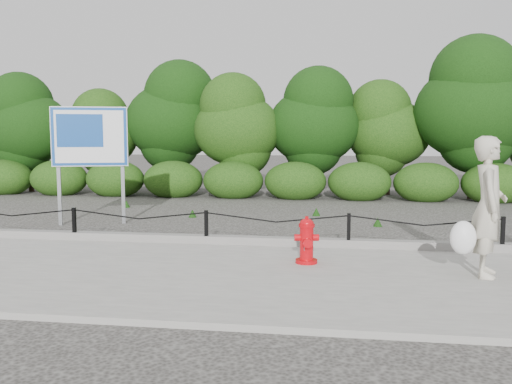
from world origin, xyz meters
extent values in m
plane|color=#2D2B28|center=(0.00, 0.00, 0.00)|extent=(90.00, 90.00, 0.00)
cube|color=gray|center=(0.00, -2.00, 0.04)|extent=(14.00, 4.00, 0.08)
cube|color=slate|center=(0.00, 0.05, 0.15)|extent=(14.00, 0.22, 0.14)
cube|color=black|center=(-2.50, 0.00, 0.38)|extent=(0.06, 0.06, 0.60)
cube|color=black|center=(0.00, 0.00, 0.38)|extent=(0.06, 0.06, 0.60)
cube|color=black|center=(2.50, 0.00, 0.38)|extent=(0.06, 0.06, 0.60)
cube|color=black|center=(5.00, 0.00, 0.38)|extent=(0.06, 0.06, 0.60)
cylinder|color=black|center=(-3.75, 0.00, 0.60)|extent=(2.50, 0.02, 0.02)
cylinder|color=black|center=(-1.25, 0.00, 0.60)|extent=(2.50, 0.02, 0.02)
cylinder|color=black|center=(1.25, 0.00, 0.60)|extent=(2.50, 0.02, 0.02)
cylinder|color=black|center=(3.75, 0.00, 0.60)|extent=(2.50, 0.02, 0.02)
cylinder|color=black|center=(-8.50, 8.60, 1.02)|extent=(0.18, 0.18, 2.05)
ellipsoid|color=#1E4F12|center=(-8.50, 8.60, 2.46)|extent=(3.03, 2.62, 3.28)
cylinder|color=black|center=(-6.00, 9.00, 0.89)|extent=(0.18, 0.18, 1.77)
ellipsoid|color=#1E4F12|center=(-6.00, 9.00, 2.13)|extent=(2.62, 2.27, 2.84)
cylinder|color=black|center=(-3.50, 9.40, 1.13)|extent=(0.18, 0.18, 2.25)
ellipsoid|color=#1E4F12|center=(-3.50, 9.40, 2.70)|extent=(3.33, 2.88, 3.60)
cylinder|color=black|center=(-1.00, 8.60, 0.99)|extent=(0.18, 0.18, 1.98)
ellipsoid|color=#1E4F12|center=(-1.00, 8.60, 2.38)|extent=(2.93, 2.53, 3.17)
cylinder|color=black|center=(1.50, 9.00, 1.04)|extent=(0.18, 0.18, 2.08)
ellipsoid|color=#1E4F12|center=(1.50, 9.00, 2.50)|extent=(3.08, 2.67, 3.33)
cylinder|color=black|center=(4.00, 9.40, 0.94)|extent=(0.18, 0.18, 1.87)
ellipsoid|color=#1E4F12|center=(4.00, 9.40, 2.25)|extent=(2.77, 2.40, 3.00)
cylinder|color=black|center=(6.50, 8.60, 1.24)|extent=(0.18, 0.18, 2.48)
ellipsoid|color=#1E4F12|center=(6.50, 8.60, 2.98)|extent=(3.67, 3.18, 3.97)
cylinder|color=red|center=(1.84, -1.20, 0.11)|extent=(0.38, 0.38, 0.06)
cylinder|color=red|center=(1.84, -1.20, 0.39)|extent=(0.23, 0.23, 0.50)
cylinder|color=red|center=(1.84, -1.20, 0.65)|extent=(0.27, 0.27, 0.05)
ellipsoid|color=red|center=(1.84, -1.20, 0.68)|extent=(0.24, 0.24, 0.16)
cylinder|color=red|center=(1.84, -1.20, 0.77)|extent=(0.06, 0.06, 0.05)
cylinder|color=red|center=(1.71, -1.22, 0.47)|extent=(0.11, 0.11, 0.10)
cylinder|color=red|center=(1.98, -1.18, 0.47)|extent=(0.11, 0.11, 0.10)
cylinder|color=red|center=(1.87, -1.35, 0.41)|extent=(0.15, 0.13, 0.14)
cylinder|color=slate|center=(1.82, -1.32, 0.34)|extent=(0.01, 0.05, 0.11)
imported|color=beige|center=(4.33, -1.60, 1.04)|extent=(0.59, 0.78, 1.92)
ellipsoid|color=white|center=(3.98, -1.75, 0.63)|extent=(0.35, 0.27, 0.46)
cube|color=slate|center=(-3.82, 1.94, 1.32)|extent=(0.10, 0.10, 2.63)
cube|color=slate|center=(-2.51, 2.38, 1.32)|extent=(0.10, 0.10, 2.63)
cube|color=white|center=(-3.15, 2.11, 1.98)|extent=(1.58, 0.58, 1.32)
cube|color=#144697|center=(-3.14, 2.08, 1.98)|extent=(1.53, 0.52, 1.28)
cube|color=#144697|center=(-3.32, 2.01, 2.11)|extent=(0.94, 0.32, 0.72)
camera|label=1|loc=(2.26, -9.27, 2.01)|focal=38.00mm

